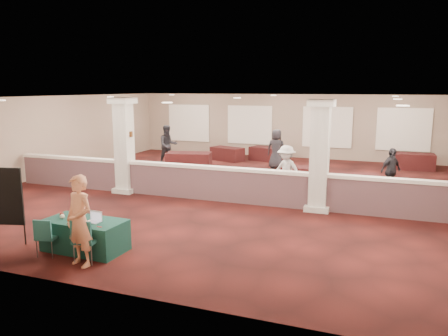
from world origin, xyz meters
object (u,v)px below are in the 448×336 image
(far_table_back_right, at_px, (413,161))
(attendee_c, at_px, (391,171))
(far_table_front_right, at_px, (351,187))
(attendee_a, at_px, (168,145))
(far_table_back_center, at_px, (267,154))
(far_table_back_left, at_px, (227,154))
(conf_chair_side, at_px, (46,234))
(near_table, at_px, (85,235))
(far_table_front_center, at_px, (304,176))
(conf_chair_main, at_px, (84,237))
(easel_board, at_px, (0,197))
(woman, at_px, (80,221))
(attendee_b, at_px, (286,170))
(attendee_d, at_px, (276,149))
(far_table_front_left, at_px, (189,161))

(far_table_back_right, height_order, attendee_c, attendee_c)
(far_table_front_right, distance_m, attendee_c, 1.74)
(far_table_front_right, distance_m, attendee_a, 9.13)
(far_table_back_center, height_order, attendee_a, attendee_a)
(far_table_back_center, bearing_deg, far_table_back_left, -162.07)
(conf_chair_side, distance_m, far_table_back_left, 12.99)
(near_table, distance_m, far_table_front_center, 8.97)
(conf_chair_main, distance_m, far_table_back_center, 13.59)
(near_table, xyz_separation_m, far_table_back_left, (-1.20, 12.40, -0.02))
(near_table, height_order, easel_board, easel_board)
(woman, height_order, far_table_back_center, woman)
(conf_chair_main, bearing_deg, far_table_back_center, 79.15)
(far_table_back_left, distance_m, attendee_b, 7.27)
(attendee_a, xyz_separation_m, attendee_d, (4.92, 0.79, -0.05))
(far_table_back_left, height_order, attendee_a, attendee_a)
(conf_chair_side, height_order, attendee_c, attendee_c)
(far_table_front_center, bearing_deg, attendee_a, 163.55)
(near_table, xyz_separation_m, attendee_b, (3.02, 6.50, 0.49))
(far_table_front_right, relative_size, far_table_back_center, 1.14)
(near_table, distance_m, attendee_a, 10.85)
(near_table, distance_m, attendee_d, 11.22)
(conf_chair_main, xyz_separation_m, far_table_front_left, (-2.33, 10.01, -0.16))
(far_table_back_right, xyz_separation_m, attendee_c, (-0.96, -5.00, 0.42))
(conf_chair_main, bearing_deg, attendee_a, 99.24)
(conf_chair_main, relative_size, woman, 0.50)
(near_table, height_order, conf_chair_side, conf_chair_side)
(easel_board, relative_size, attendee_b, 1.10)
(near_table, distance_m, conf_chair_main, 0.77)
(conf_chair_main, bearing_deg, far_table_back_left, 87.27)
(far_table_front_left, xyz_separation_m, far_table_front_right, (6.96, -2.63, -0.00))
(conf_chair_side, bearing_deg, attendee_b, 51.52)
(woman, bearing_deg, attendee_b, 85.56)
(woman, bearing_deg, far_table_front_left, 118.16)
(conf_chair_main, xyz_separation_m, far_table_back_right, (6.78, 13.59, -0.19))
(near_table, relative_size, easel_board, 0.98)
(easel_board, height_order, far_table_back_right, easel_board)
(far_table_back_right, bearing_deg, attendee_b, -122.95)
(far_table_back_center, bearing_deg, far_table_front_right, -54.54)
(far_table_front_right, bearing_deg, attendee_d, 129.18)
(conf_chair_side, bearing_deg, far_table_back_right, 48.43)
(near_table, distance_m, far_table_back_left, 12.46)
(easel_board, bearing_deg, far_table_front_center, 44.86)
(easel_board, height_order, attendee_d, easel_board)
(attendee_a, bearing_deg, far_table_front_left, -72.39)
(conf_chair_main, height_order, easel_board, easel_board)
(far_table_back_right, bearing_deg, far_table_front_left, -158.59)
(woman, bearing_deg, easel_board, -169.94)
(conf_chair_side, relative_size, far_table_back_right, 0.48)
(far_table_front_left, relative_size, far_table_back_right, 1.09)
(far_table_front_left, xyz_separation_m, attendee_a, (-1.46, 0.88, 0.53))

